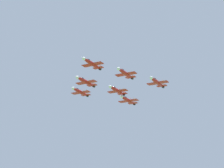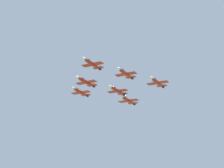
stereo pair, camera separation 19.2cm
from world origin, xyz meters
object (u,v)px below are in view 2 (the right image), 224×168
object	(u,v)px
jet_left_outer	(157,82)
jet_right_outer	(80,92)
jet_slot_rear	(117,90)
jet_right_wingman	(86,82)
jet_trailing	(128,100)
jet_lead	(92,64)
jet_left_wingman	(125,73)

from	to	relation	value
jet_left_outer	jet_right_outer	size ratio (longest dim) A/B	1.01
jet_right_outer	jet_slot_rear	xyz separation A→B (m)	(-7.37, -21.23, -2.42)
jet_right_wingman	jet_trailing	distance (m)	29.09
jet_slot_rear	jet_trailing	world-z (taller)	jet_slot_rear
jet_lead	jet_left_outer	distance (m)	35.05
jet_lead	jet_right_outer	distance (m)	34.88
jet_right_wingman	jet_slot_rear	size ratio (longest dim) A/B	1.03
jet_lead	jet_trailing	world-z (taller)	jet_lead
jet_right_outer	jet_trailing	distance (m)	26.43
jet_lead	jet_trailing	distance (m)	40.44
jet_right_wingman	jet_right_outer	distance (m)	17.35
jet_lead	jet_left_wingman	world-z (taller)	jet_lead
jet_lead	jet_right_outer	size ratio (longest dim) A/B	0.99
jet_right_wingman	jet_right_outer	size ratio (longest dim) A/B	1.02
jet_left_wingman	jet_right_outer	distance (m)	36.22
jet_slot_rear	jet_right_wingman	bearing A→B (deg)	-39.97
jet_left_wingman	jet_slot_rear	distance (m)	17.69
jet_lead	jet_right_wingman	world-z (taller)	jet_lead
jet_lead	jet_trailing	bearing A→B (deg)	-179.80
jet_left_outer	jet_trailing	xyz separation A→B (m)	(19.86, 16.89, -3.00)
jet_left_wingman	jet_slot_rear	size ratio (longest dim) A/B	1.00
jet_right_wingman	jet_left_outer	distance (m)	36.24
jet_trailing	jet_right_wingman	bearing A→B (deg)	-22.90
jet_lead	jet_trailing	size ratio (longest dim) A/B	0.96
jet_right_wingman	jet_slot_rear	xyz separation A→B (m)	(8.80, -14.95, -2.66)
jet_right_outer	jet_trailing	size ratio (longest dim) A/B	0.97
jet_left_outer	jet_right_outer	distance (m)	44.96
jet_right_wingman	jet_left_wingman	bearing A→B (deg)	91.04
jet_lead	jet_slot_rear	xyz separation A→B (m)	(24.98, -8.67, -6.03)
jet_lead	jet_slot_rear	world-z (taller)	jet_lead
jet_left_wingman	jet_right_wingman	bearing A→B (deg)	-90.38
jet_left_outer	jet_trailing	distance (m)	26.24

